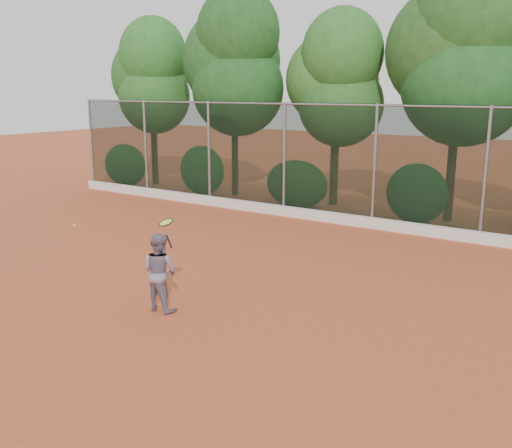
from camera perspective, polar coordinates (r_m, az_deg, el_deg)
The scene contains 7 objects.
ground at distance 11.03m, azimuth -2.94°, elevation -7.33°, with size 80.00×80.00×0.00m, color #B74E2B.
concrete_curb at distance 16.71m, azimuth 11.27°, elevation 0.15°, with size 24.00×0.20×0.30m, color silver.
tennis_player at distance 10.35m, azimuth -9.61°, elevation -4.74°, with size 0.69×0.54×1.42m, color slate.
chainlink_fence at distance 16.57m, azimuth 11.78°, elevation 6.03°, with size 24.09×0.09×3.50m.
foliage_backdrop at distance 18.49m, azimuth 12.99°, elevation 14.60°, with size 23.70×3.63×7.55m.
tennis_racket at distance 9.83m, azimuth -8.96°, elevation -0.06°, with size 0.33×0.32×0.54m.
tennis_ball_in_flight at distance 11.79m, azimuth -17.71°, elevation -0.12°, with size 0.06×0.06×0.06m.
Camera 1 is at (6.24, -8.22, 3.89)m, focal length 40.00 mm.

